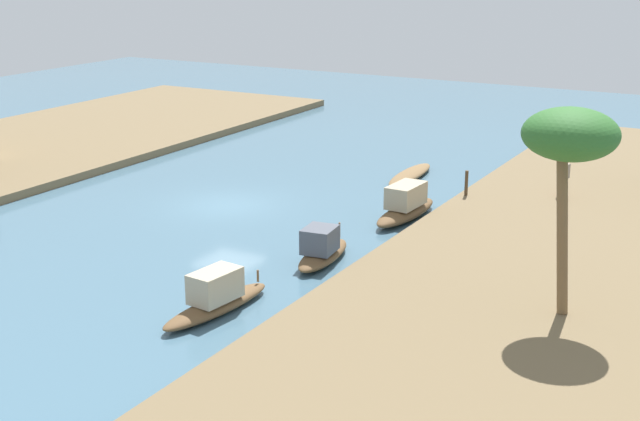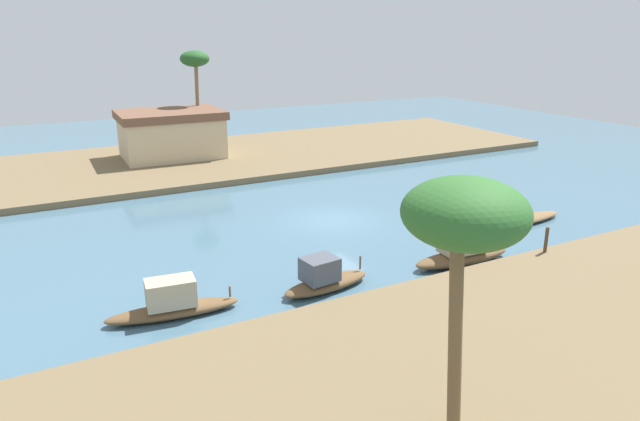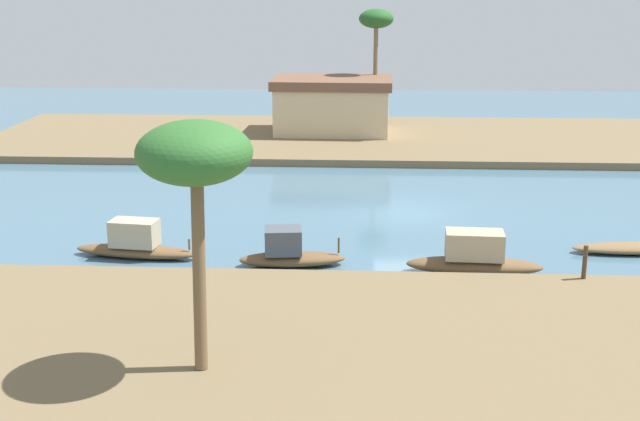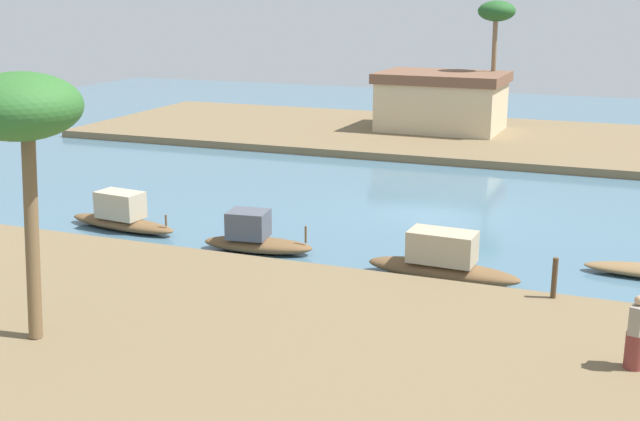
# 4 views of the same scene
# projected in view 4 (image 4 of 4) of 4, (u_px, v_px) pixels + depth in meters

# --- Properties ---
(river_water) EXTENTS (77.07, 77.07, 0.00)m
(river_water) POSITION_uv_depth(u_px,v_px,m) (436.00, 212.00, 30.20)
(river_water) COLOR #476B7F
(river_water) RESTS_ON ground
(riverbank_left) EXTENTS (46.74, 13.82, 0.38)m
(riverbank_left) POSITION_uv_depth(u_px,v_px,m) (262.00, 383.00, 16.49)
(riverbank_left) COLOR brown
(riverbank_left) RESTS_ON ground
(riverbank_right) EXTENTS (46.74, 13.82, 0.38)m
(riverbank_right) POSITION_uv_depth(u_px,v_px,m) (502.00, 140.00, 43.82)
(riverbank_right) COLOR brown
(riverbank_right) RESTS_ON ground
(sampan_upstream_small) EXTENTS (4.41, 1.47, 1.32)m
(sampan_upstream_small) POSITION_uv_depth(u_px,v_px,m) (121.00, 216.00, 27.81)
(sampan_upstream_small) COLOR brown
(sampan_upstream_small) RESTS_ON river_water
(sampan_open_hull) EXTENTS (4.44, 1.36, 1.42)m
(sampan_open_hull) POSITION_uv_depth(u_px,v_px,m) (442.00, 262.00, 22.87)
(sampan_open_hull) COLOR brown
(sampan_open_hull) RESTS_ON river_water
(sampan_midstream) EXTENTS (3.62, 1.48, 1.30)m
(sampan_midstream) POSITION_uv_depth(u_px,v_px,m) (254.00, 237.00, 25.40)
(sampan_midstream) COLOR brown
(sampan_midstream) RESTS_ON river_water
(person_on_near_bank) EXTENTS (0.48, 0.49, 1.58)m
(person_on_near_bank) POSITION_uv_depth(u_px,v_px,m) (636.00, 338.00, 16.57)
(person_on_near_bank) COLOR brown
(person_on_near_bank) RESTS_ON riverbank_left
(mooring_post) EXTENTS (0.14, 0.14, 1.06)m
(mooring_post) POSITION_uv_depth(u_px,v_px,m) (554.00, 278.00, 20.46)
(mooring_post) COLOR #4C3823
(mooring_post) RESTS_ON riverbank_left
(palm_tree_left_near) EXTENTS (2.62, 2.62, 5.87)m
(palm_tree_left_near) POSITION_uv_depth(u_px,v_px,m) (20.00, 112.00, 17.08)
(palm_tree_left_near) COLOR brown
(palm_tree_left_near) RESTS_ON riverbank_left
(palm_tree_right_tall) EXTENTS (2.06, 2.06, 7.06)m
(palm_tree_right_tall) POSITION_uv_depth(u_px,v_px,m) (496.00, 16.00, 45.11)
(palm_tree_right_tall) COLOR #7F6647
(palm_tree_right_tall) RESTS_ON riverbank_right
(riverside_building) EXTENTS (7.06, 5.09, 3.20)m
(riverside_building) POSITION_uv_depth(u_px,v_px,m) (442.00, 101.00, 45.56)
(riverside_building) COLOR beige
(riverside_building) RESTS_ON riverbank_right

